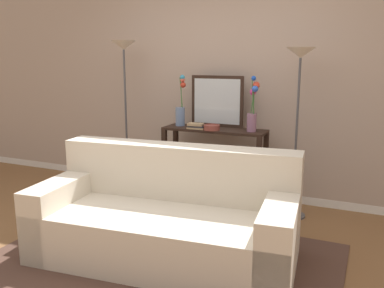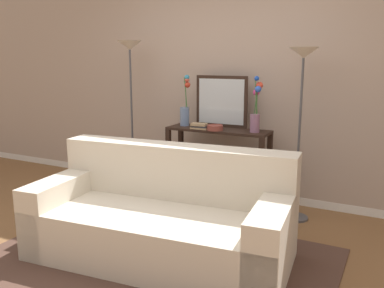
{
  "view_description": "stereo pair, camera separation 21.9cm",
  "coord_description": "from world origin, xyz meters",
  "px_view_note": "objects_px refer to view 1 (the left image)",
  "views": [
    {
      "loc": [
        1.57,
        -2.59,
        1.6
      ],
      "look_at": [
        0.05,
        0.83,
        0.81
      ],
      "focal_mm": 38.25,
      "sensor_mm": 36.0,
      "label": 1
    },
    {
      "loc": [
        1.77,
        -2.49,
        1.6
      ],
      "look_at": [
        0.05,
        0.83,
        0.81
      ],
      "focal_mm": 38.25,
      "sensor_mm": 36.0,
      "label": 2
    }
  ],
  "objects_px": {
    "vase_tall_flowers": "(181,110)",
    "fruit_bowl": "(212,127)",
    "wall_mirror": "(217,101)",
    "vase_short_flowers": "(253,109)",
    "floor_lamp_left": "(125,75)",
    "book_stack": "(196,126)",
    "book_row_under_console": "(193,194)",
    "couch": "(167,220)",
    "console_table": "(214,153)",
    "floor_lamp_right": "(299,86)"
  },
  "relations": [
    {
      "from": "floor_lamp_left",
      "to": "vase_tall_flowers",
      "type": "relative_size",
      "value": 3.13
    },
    {
      "from": "console_table",
      "to": "floor_lamp_right",
      "type": "relative_size",
      "value": 0.67
    },
    {
      "from": "vase_short_flowers",
      "to": "fruit_bowl",
      "type": "bearing_deg",
      "value": -168.86
    },
    {
      "from": "vase_tall_flowers",
      "to": "fruit_bowl",
      "type": "height_order",
      "value": "vase_tall_flowers"
    },
    {
      "from": "vase_tall_flowers",
      "to": "floor_lamp_left",
      "type": "bearing_deg",
      "value": -172.32
    },
    {
      "from": "floor_lamp_left",
      "to": "vase_tall_flowers",
      "type": "distance_m",
      "value": 0.78
    },
    {
      "from": "wall_mirror",
      "to": "book_stack",
      "type": "xyz_separation_m",
      "value": [
        -0.15,
        -0.24,
        -0.25
      ]
    },
    {
      "from": "couch",
      "to": "vase_short_flowers",
      "type": "distance_m",
      "value": 1.59
    },
    {
      "from": "vase_tall_flowers",
      "to": "fruit_bowl",
      "type": "bearing_deg",
      "value": -15.51
    },
    {
      "from": "wall_mirror",
      "to": "console_table",
      "type": "bearing_deg",
      "value": -79.69
    },
    {
      "from": "floor_lamp_left",
      "to": "vase_tall_flowers",
      "type": "height_order",
      "value": "floor_lamp_left"
    },
    {
      "from": "floor_lamp_left",
      "to": "book_row_under_console",
      "type": "bearing_deg",
      "value": 5.01
    },
    {
      "from": "book_stack",
      "to": "book_row_under_console",
      "type": "distance_m",
      "value": 0.82
    },
    {
      "from": "couch",
      "to": "book_stack",
      "type": "height_order",
      "value": "book_stack"
    },
    {
      "from": "fruit_bowl",
      "to": "vase_tall_flowers",
      "type": "bearing_deg",
      "value": 164.49
    },
    {
      "from": "couch",
      "to": "floor_lamp_left",
      "type": "bearing_deg",
      "value": 133.07
    },
    {
      "from": "wall_mirror",
      "to": "vase_short_flowers",
      "type": "relative_size",
      "value": 1.05
    },
    {
      "from": "floor_lamp_left",
      "to": "wall_mirror",
      "type": "xyz_separation_m",
      "value": [
        1.07,
        0.21,
        -0.28
      ]
    },
    {
      "from": "book_row_under_console",
      "to": "vase_short_flowers",
      "type": "bearing_deg",
      "value": -1.47
    },
    {
      "from": "console_table",
      "to": "floor_lamp_right",
      "type": "bearing_deg",
      "value": -4.67
    },
    {
      "from": "floor_lamp_right",
      "to": "book_stack",
      "type": "relative_size",
      "value": 8.62
    },
    {
      "from": "wall_mirror",
      "to": "fruit_bowl",
      "type": "height_order",
      "value": "wall_mirror"
    },
    {
      "from": "couch",
      "to": "wall_mirror",
      "type": "relative_size",
      "value": 3.52
    },
    {
      "from": "vase_short_flowers",
      "to": "floor_lamp_left",
      "type": "bearing_deg",
      "value": -177.9
    },
    {
      "from": "floor_lamp_right",
      "to": "book_row_under_console",
      "type": "height_order",
      "value": "floor_lamp_right"
    },
    {
      "from": "floor_lamp_right",
      "to": "book_stack",
      "type": "height_order",
      "value": "floor_lamp_right"
    },
    {
      "from": "wall_mirror",
      "to": "fruit_bowl",
      "type": "bearing_deg",
      "value": -81.85
    },
    {
      "from": "floor_lamp_right",
      "to": "wall_mirror",
      "type": "distance_m",
      "value": 0.97
    },
    {
      "from": "console_table",
      "to": "vase_short_flowers",
      "type": "distance_m",
      "value": 0.67
    },
    {
      "from": "console_table",
      "to": "floor_lamp_right",
      "type": "distance_m",
      "value": 1.19
    },
    {
      "from": "book_row_under_console",
      "to": "floor_lamp_right",
      "type": "bearing_deg",
      "value": -3.65
    },
    {
      "from": "wall_mirror",
      "to": "vase_short_flowers",
      "type": "bearing_deg",
      "value": -18.9
    },
    {
      "from": "couch",
      "to": "floor_lamp_left",
      "type": "xyz_separation_m",
      "value": [
        -1.21,
        1.3,
        1.1
      ]
    },
    {
      "from": "floor_lamp_left",
      "to": "vase_short_flowers",
      "type": "distance_m",
      "value": 1.56
    },
    {
      "from": "vase_tall_flowers",
      "to": "vase_short_flowers",
      "type": "xyz_separation_m",
      "value": [
        0.85,
        -0.04,
        0.05
      ]
    },
    {
      "from": "floor_lamp_right",
      "to": "book_row_under_console",
      "type": "bearing_deg",
      "value": 176.35
    },
    {
      "from": "vase_short_flowers",
      "to": "floor_lamp_right",
      "type": "bearing_deg",
      "value": -6.82
    },
    {
      "from": "couch",
      "to": "fruit_bowl",
      "type": "bearing_deg",
      "value": 94.96
    },
    {
      "from": "couch",
      "to": "book_stack",
      "type": "bearing_deg",
      "value": 102.93
    },
    {
      "from": "floor_lamp_right",
      "to": "fruit_bowl",
      "type": "relative_size",
      "value": 9.86
    },
    {
      "from": "floor_lamp_left",
      "to": "fruit_bowl",
      "type": "height_order",
      "value": "floor_lamp_left"
    },
    {
      "from": "floor_lamp_right",
      "to": "book_stack",
      "type": "distance_m",
      "value": 1.17
    },
    {
      "from": "vase_tall_flowers",
      "to": "book_row_under_console",
      "type": "relative_size",
      "value": 1.34
    },
    {
      "from": "vase_tall_flowers",
      "to": "book_stack",
      "type": "bearing_deg",
      "value": -25.41
    },
    {
      "from": "floor_lamp_left",
      "to": "vase_short_flowers",
      "type": "bearing_deg",
      "value": 2.1
    },
    {
      "from": "fruit_bowl",
      "to": "book_stack",
      "type": "xyz_separation_m",
      "value": [
        -0.18,
        0.0,
        -0.0
      ]
    },
    {
      "from": "book_stack",
      "to": "book_row_under_console",
      "type": "xyz_separation_m",
      "value": [
        -0.08,
        0.1,
        -0.81
      ]
    },
    {
      "from": "vase_short_flowers",
      "to": "vase_tall_flowers",
      "type": "bearing_deg",
      "value": 177.63
    },
    {
      "from": "wall_mirror",
      "to": "fruit_bowl",
      "type": "xyz_separation_m",
      "value": [
        0.03,
        -0.24,
        -0.25
      ]
    },
    {
      "from": "couch",
      "to": "console_table",
      "type": "xyz_separation_m",
      "value": [
        -0.12,
        1.37,
        0.26
      ]
    }
  ]
}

